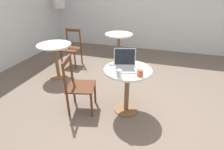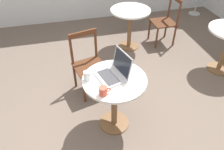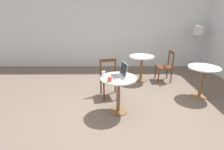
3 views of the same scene
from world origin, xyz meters
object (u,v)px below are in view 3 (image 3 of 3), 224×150
at_px(floor_lamp, 199,32).
at_px(chair_far_right, 165,66).
at_px(cafe_table_mid, 203,74).
at_px(drinking_glass, 104,74).
at_px(cafe_table_far, 141,62).
at_px(cafe_table_near, 118,86).
at_px(laptop, 119,74).
at_px(chair_near_back, 109,79).
at_px(mug, 110,79).
at_px(mouse, 121,72).

bearing_deg(floor_lamp, chair_far_right, -141.58).
xyz_separation_m(cafe_table_mid, drinking_glass, (-2.26, -0.61, 0.22)).
height_order(cafe_table_far, floor_lamp, floor_lamp).
xyz_separation_m(cafe_table_near, cafe_table_mid, (1.98, 0.67, 0.00)).
height_order(chair_far_right, floor_lamp, floor_lamp).
height_order(cafe_table_mid, cafe_table_far, same).
bearing_deg(floor_lamp, cafe_table_near, -134.79).
distance_m(laptop, drinking_glass, 0.29).
xyz_separation_m(cafe_table_mid, chair_near_back, (-2.16, 0.06, -0.13)).
relative_size(chair_near_back, chair_far_right, 1.00).
bearing_deg(mug, cafe_table_far, 65.00).
bearing_deg(cafe_table_near, chair_near_back, 103.89).
xyz_separation_m(cafe_table_mid, mouse, (-1.91, -0.41, 0.19)).
relative_size(cafe_table_mid, floor_lamp, 0.49).
bearing_deg(chair_near_back, floor_lamp, 34.83).
distance_m(chair_far_right, mouse, 2.03).
height_order(chair_near_back, mouse, chair_near_back).
height_order(laptop, mouse, laptop).
bearing_deg(chair_near_back, cafe_table_far, 47.33).
bearing_deg(cafe_table_near, mug, -129.46).
xyz_separation_m(chair_near_back, mug, (0.02, -0.93, 0.35)).
bearing_deg(drinking_glass, mouse, 30.83).
relative_size(chair_far_right, laptop, 2.27).
bearing_deg(floor_lamp, mouse, -136.98).
height_order(mouse, mug, mug).
distance_m(chair_far_right, floor_lamp, 1.89).
bearing_deg(cafe_table_mid, chair_near_back, 178.37).
height_order(chair_near_back, floor_lamp, floor_lamp).
height_order(cafe_table_near, floor_lamp, floor_lamp).
height_order(cafe_table_near, mouse, mouse).
distance_m(cafe_table_mid, cafe_table_far, 1.63).
relative_size(cafe_table_mid, mouse, 7.41).
distance_m(floor_lamp, drinking_glass, 4.10).
bearing_deg(mouse, chair_far_right, 46.87).
bearing_deg(laptop, mouse, 74.80).
bearing_deg(cafe_table_near, laptop, 85.24).
distance_m(cafe_table_mid, laptop, 2.08).
distance_m(mouse, drinking_glass, 0.41).
height_order(mug, drinking_glass, drinking_glass).
relative_size(chair_near_back, mug, 7.35).
relative_size(cafe_table_near, cafe_table_far, 1.00).
bearing_deg(cafe_table_far, chair_far_right, 0.58).
xyz_separation_m(cafe_table_far, chair_near_back, (-0.91, -0.99, -0.13)).
height_order(cafe_table_mid, floor_lamp, floor_lamp).
relative_size(cafe_table_mid, mug, 6.16).
relative_size(chair_near_back, floor_lamp, 0.59).
distance_m(floor_lamp, laptop, 3.90).
bearing_deg(chair_near_back, mug, -89.05).
height_order(cafe_table_near, drinking_glass, drinking_glass).
height_order(cafe_table_mid, mug, mug).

